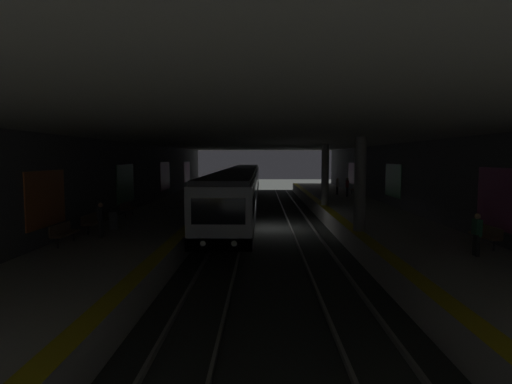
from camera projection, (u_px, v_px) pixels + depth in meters
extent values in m
plane|color=#2D302D|center=(268.00, 228.00, 26.57)|extent=(120.00, 120.00, 0.00)
cube|color=gray|center=(313.00, 227.00, 26.52)|extent=(60.00, 0.09, 0.16)
cube|color=gray|center=(291.00, 227.00, 26.54)|extent=(60.00, 0.09, 0.16)
cube|color=gray|center=(245.00, 227.00, 26.58)|extent=(60.00, 0.09, 0.16)
cube|color=gray|center=(223.00, 227.00, 26.60)|extent=(60.00, 0.09, 0.16)
cube|color=beige|center=(369.00, 221.00, 26.43)|extent=(60.00, 5.30, 1.05)
cube|color=yellow|center=(333.00, 212.00, 26.42)|extent=(60.00, 0.60, 0.01)
cube|color=beige|center=(168.00, 220.00, 26.61)|extent=(60.00, 5.30, 1.05)
cube|color=yellow|center=(204.00, 212.00, 26.54)|extent=(60.00, 0.60, 0.01)
cube|color=#56565B|center=(415.00, 186.00, 26.20)|extent=(60.00, 0.50, 5.60)
cube|color=#BF4C8C|center=(496.00, 198.00, 16.64)|extent=(2.65, 0.06, 2.51)
cube|color=#4CA566|center=(393.00, 180.00, 29.63)|extent=(3.40, 0.06, 2.38)
cube|color=#BF4C8C|center=(352.00, 173.00, 43.25)|extent=(3.02, 0.06, 2.20)
cube|color=#56565B|center=(123.00, 185.00, 26.46)|extent=(60.00, 0.50, 5.60)
cube|color=orange|center=(46.00, 199.00, 16.50)|extent=(2.98, 0.06, 2.29)
cube|color=#4CA566|center=(126.00, 183.00, 26.14)|extent=(3.14, 0.06, 2.44)
cube|color=#BF4C8C|center=(165.00, 176.00, 36.80)|extent=(3.45, 0.06, 2.51)
cube|color=#BF4C8C|center=(187.00, 172.00, 47.61)|extent=(3.46, 0.06, 2.32)
cube|color=#ADAAA3|center=(268.00, 139.00, 26.08)|extent=(60.00, 19.40, 0.40)
cylinder|color=gray|center=(360.00, 184.00, 19.66)|extent=(0.56, 0.56, 4.55)
cylinder|color=gray|center=(325.00, 175.00, 30.46)|extent=(0.56, 0.56, 4.55)
cube|color=silver|center=(234.00, 197.00, 26.32)|extent=(19.14, 2.80, 2.70)
cube|color=black|center=(234.00, 213.00, 26.41)|extent=(19.14, 2.82, 0.56)
cube|color=black|center=(234.00, 192.00, 26.29)|extent=(17.61, 2.83, 0.90)
cube|color=#47474C|center=(234.00, 174.00, 26.19)|extent=(18.75, 2.58, 0.24)
cube|color=black|center=(227.00, 236.00, 21.20)|extent=(2.20, 1.64, 0.76)
cube|color=black|center=(239.00, 210.00, 31.69)|extent=(2.20, 1.64, 0.76)
cube|color=black|center=(218.00, 211.00, 16.74)|extent=(0.04, 2.24, 1.10)
cylinder|color=silver|center=(234.00, 244.00, 16.84)|extent=(0.04, 0.24, 0.24)
cylinder|color=silver|center=(203.00, 244.00, 16.86)|extent=(0.04, 0.24, 0.24)
cube|color=silver|center=(246.00, 180.00, 45.98)|extent=(19.14, 2.80, 2.70)
cube|color=black|center=(246.00, 190.00, 46.07)|extent=(19.14, 2.82, 0.56)
cube|color=black|center=(246.00, 177.00, 45.95)|extent=(17.61, 2.83, 0.90)
cube|color=#47474C|center=(246.00, 167.00, 45.86)|extent=(18.75, 2.58, 0.24)
cube|color=black|center=(244.00, 198.00, 40.87)|extent=(2.20, 1.64, 0.76)
cube|color=black|center=(247.00, 190.00, 51.35)|extent=(2.20, 1.64, 0.76)
cylinder|color=#262628|center=(494.00, 246.00, 15.51)|extent=(0.08, 0.08, 0.42)
cylinder|color=#262628|center=(475.00, 239.00, 16.86)|extent=(0.08, 0.08, 0.42)
cube|color=olive|center=(484.00, 236.00, 16.16)|extent=(1.70, 0.44, 0.08)
cube|color=olive|center=(490.00, 231.00, 16.14)|extent=(1.70, 0.06, 0.40)
cylinder|color=#262628|center=(355.00, 193.00, 38.63)|extent=(0.08, 0.08, 0.42)
cylinder|color=#262628|center=(352.00, 192.00, 39.99)|extent=(0.08, 0.08, 0.42)
cube|color=olive|center=(353.00, 190.00, 39.29)|extent=(1.70, 0.44, 0.08)
cube|color=olive|center=(356.00, 188.00, 39.27)|extent=(1.70, 0.06, 0.40)
cylinder|color=#262628|center=(58.00, 243.00, 16.01)|extent=(0.08, 0.08, 0.42)
cylinder|color=#262628|center=(73.00, 236.00, 17.36)|extent=(0.08, 0.08, 0.42)
cube|color=olive|center=(66.00, 234.00, 16.66)|extent=(1.70, 0.44, 0.08)
cube|color=olive|center=(60.00, 229.00, 16.65)|extent=(1.70, 0.06, 0.40)
cylinder|color=#262628|center=(88.00, 230.00, 18.82)|extent=(0.08, 0.08, 0.42)
cylinder|color=#262628|center=(100.00, 225.00, 20.17)|extent=(0.08, 0.08, 0.42)
cube|color=olive|center=(94.00, 223.00, 19.47)|extent=(1.70, 0.44, 0.08)
cube|color=olive|center=(89.00, 218.00, 19.46)|extent=(1.70, 0.06, 0.40)
cylinder|color=#262628|center=(125.00, 215.00, 23.99)|extent=(0.08, 0.08, 0.42)
cylinder|color=#262628|center=(133.00, 211.00, 25.34)|extent=(0.08, 0.08, 0.42)
cube|color=olive|center=(129.00, 209.00, 24.64)|extent=(1.70, 0.44, 0.08)
cube|color=olive|center=(125.00, 206.00, 24.63)|extent=(1.70, 0.06, 0.40)
cylinder|color=#2E2E2E|center=(347.00, 192.00, 36.79)|extent=(0.16, 0.16, 0.89)
cylinder|color=#2E2E2E|center=(347.00, 192.00, 36.99)|extent=(0.16, 0.16, 0.89)
cube|color=maroon|center=(347.00, 184.00, 36.82)|extent=(0.36, 0.22, 0.63)
cylinder|color=maroon|center=(348.00, 184.00, 36.58)|extent=(0.10, 0.10, 0.60)
cylinder|color=maroon|center=(347.00, 184.00, 37.08)|extent=(0.10, 0.10, 0.60)
sphere|color=tan|center=(347.00, 179.00, 36.79)|extent=(0.24, 0.24, 0.24)
cylinder|color=black|center=(337.00, 191.00, 38.85)|extent=(0.16, 0.16, 0.80)
cylinder|color=black|center=(337.00, 191.00, 39.05)|extent=(0.16, 0.16, 0.80)
cube|color=beige|center=(337.00, 184.00, 38.89)|extent=(0.36, 0.22, 0.56)
cylinder|color=beige|center=(338.00, 184.00, 38.65)|extent=(0.10, 0.10, 0.54)
cylinder|color=beige|center=(337.00, 184.00, 39.14)|extent=(0.10, 0.10, 0.54)
sphere|color=tan|center=(337.00, 180.00, 38.86)|extent=(0.22, 0.22, 0.22)
cylinder|color=#303030|center=(100.00, 229.00, 18.11)|extent=(0.16, 0.16, 0.79)
cylinder|color=#303030|center=(102.00, 228.00, 18.31)|extent=(0.16, 0.16, 0.79)
cube|color=#333338|center=(101.00, 214.00, 18.16)|extent=(0.36, 0.22, 0.56)
cylinder|color=#333338|center=(99.00, 215.00, 17.91)|extent=(0.10, 0.10, 0.53)
cylinder|color=#333338|center=(103.00, 214.00, 18.41)|extent=(0.10, 0.10, 0.53)
sphere|color=tan|center=(101.00, 205.00, 18.12)|extent=(0.21, 0.21, 0.21)
cylinder|color=#2E2E2E|center=(478.00, 246.00, 14.67)|extent=(0.16, 0.16, 0.79)
cylinder|color=#2E2E2E|center=(475.00, 245.00, 14.87)|extent=(0.16, 0.16, 0.79)
cube|color=#2D754C|center=(477.00, 227.00, 14.71)|extent=(0.36, 0.22, 0.56)
cylinder|color=#2D754C|center=(481.00, 229.00, 14.47)|extent=(0.10, 0.10, 0.53)
cylinder|color=#2D754C|center=(473.00, 227.00, 14.96)|extent=(0.10, 0.10, 0.53)
sphere|color=tan|center=(478.00, 216.00, 14.68)|extent=(0.21, 0.21, 0.21)
cylinder|color=#595B5E|center=(113.00, 221.00, 20.25)|extent=(0.44, 0.44, 0.85)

